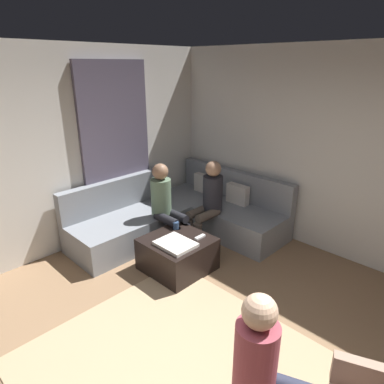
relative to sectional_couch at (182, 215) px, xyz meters
The scene contains 12 objects.
wall_back 2.57m from the sectional_couch, 27.05° to the left, with size 6.00×0.12×2.70m, color silver.
wall_left 2.33m from the sectional_couch, 114.60° to the right, with size 0.12×6.00×2.70m, color silver.
curtain_panel 1.36m from the sectional_couch, 142.74° to the right, with size 0.06×1.10×2.50m, color #595166.
area_rug 2.60m from the sectional_couch, 43.39° to the right, with size 2.60×2.20×0.01m, color tan.
sectional_couch is the anchor object (origin of this frame).
ottoman 1.00m from the sectional_couch, 47.49° to the right, with size 0.76×0.76×0.42m, color black.
folded_blanket 1.16m from the sectional_couch, 47.86° to the right, with size 0.44×0.36×0.04m, color white.
coffee_mug 0.74m from the sectional_couch, 50.74° to the right, with size 0.08×0.08×0.10m, color #334C72.
game_remote 1.01m from the sectional_couch, 31.08° to the right, with size 0.05×0.15×0.02m, color white.
person_on_couch_back 0.60m from the sectional_couch, ahead, with size 0.30×0.60×1.20m.
person_on_couch_side 0.60m from the sectional_couch, 71.79° to the right, with size 0.60×0.30×1.20m.
person_on_armchair 3.19m from the sectional_couch, 33.87° to the right, with size 0.60×0.43×1.18m.
Camera 1 is at (1.31, -1.36, 2.45)m, focal length 31.67 mm.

